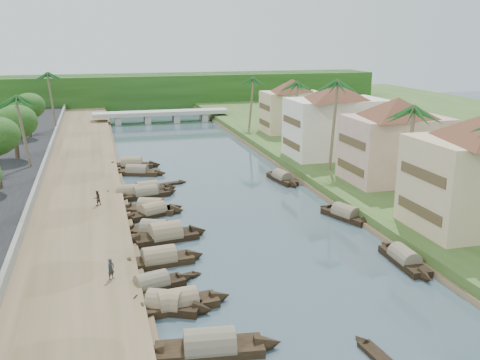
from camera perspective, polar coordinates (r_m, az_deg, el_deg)
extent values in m
plane|color=#394B55|center=(45.68, 2.95, -7.63)|extent=(220.00, 220.00, 0.00)
cube|color=brown|center=(62.49, -17.07, -1.58)|extent=(10.00, 180.00, 0.80)
cube|color=#335020|center=(70.21, 12.71, 0.71)|extent=(16.00, 180.00, 1.20)
cube|color=slate|center=(62.56, -20.98, -1.00)|extent=(0.40, 180.00, 1.10)
cube|color=#193C10|center=(136.32, -9.62, 9.21)|extent=(120.00, 4.00, 8.00)
cube|color=#193C10|center=(141.27, -9.83, 9.40)|extent=(120.00, 4.00, 8.00)
cube|color=#193C10|center=(146.23, -10.03, 9.59)|extent=(120.00, 4.00, 8.00)
cube|color=#A6A59B|center=(113.85, -8.39, 7.10)|extent=(28.00, 4.00, 0.80)
cube|color=#A6A59B|center=(113.31, -12.91, 6.28)|extent=(1.20, 3.50, 1.80)
cube|color=#A6A59B|center=(113.69, -9.87, 6.47)|extent=(1.20, 3.50, 1.80)
cube|color=#A6A59B|center=(114.39, -6.87, 6.63)|extent=(1.20, 3.50, 1.80)
cube|color=#A6A59B|center=(115.40, -3.90, 6.78)|extent=(1.20, 3.50, 1.80)
cube|color=#4E3C24|center=(48.36, 18.54, -3.08)|extent=(0.10, 6.40, 0.90)
cube|color=#4E3C24|center=(47.50, 18.86, 0.59)|extent=(0.10, 6.40, 0.90)
cube|color=#D8A798|center=(64.66, 16.17, 3.21)|extent=(11.00, 8.00, 7.50)
pyramid|color=#5A2F1F|center=(63.88, 16.49, 7.47)|extent=(14.11, 14.11, 2.20)
cube|color=#4E3C24|center=(62.40, 11.67, 1.31)|extent=(0.10, 6.40, 0.90)
cube|color=#4E3C24|center=(61.77, 11.82, 4.02)|extent=(0.10, 6.40, 0.90)
cube|color=white|center=(76.27, 10.13, 5.52)|extent=(13.00, 8.00, 8.00)
pyramid|color=#5A2F1F|center=(75.60, 10.31, 9.33)|extent=(15.59, 15.59, 2.20)
cube|color=#4E3C24|center=(74.10, 5.46, 3.83)|extent=(0.10, 6.40, 0.90)
cube|color=#4E3C24|center=(73.54, 5.52, 6.28)|extent=(0.10, 6.40, 0.90)
cube|color=#CDB689|center=(94.94, 5.54, 7.25)|extent=(10.00, 7.00, 7.00)
pyramid|color=#5A2F1F|center=(94.42, 5.61, 10.01)|extent=(12.62, 12.62, 2.20)
cube|color=#4E3C24|center=(93.55, 2.60, 6.10)|extent=(0.10, 5.60, 0.90)
cube|color=#4E3C24|center=(93.15, 2.62, 7.80)|extent=(0.10, 5.60, 0.90)
cube|color=black|center=(32.26, -3.25, -17.70)|extent=(6.38, 2.62, 0.70)
cone|color=black|center=(32.64, 3.05, -17.10)|extent=(1.96, 1.93, 1.94)
cone|color=black|center=(32.15, -9.69, -17.87)|extent=(1.96, 1.93, 1.94)
cylinder|color=#777059|center=(32.05, -3.27, -17.13)|extent=(4.93, 2.53, 2.01)
cube|color=black|center=(36.85, -8.02, -13.33)|extent=(5.04, 3.57, 0.70)
cone|color=black|center=(36.14, -3.91, -13.67)|extent=(1.91, 1.98, 1.68)
cone|color=black|center=(37.66, -11.96, -12.73)|extent=(1.91, 1.98, 1.68)
cylinder|color=#846C54|center=(36.67, -8.05, -12.81)|extent=(4.05, 3.15, 1.77)
cube|color=black|center=(36.89, -6.68, -13.25)|extent=(5.67, 2.34, 0.70)
cone|color=black|center=(37.64, -2.07, -12.40)|extent=(1.75, 1.72, 1.72)
cone|color=black|center=(36.31, -11.48, -13.82)|extent=(1.75, 1.72, 1.72)
cylinder|color=#846C54|center=(36.71, -6.69, -12.73)|extent=(4.38, 2.26, 1.79)
cube|color=black|center=(39.61, -9.36, -11.26)|extent=(5.04, 2.85, 0.70)
cone|color=black|center=(40.53, -5.84, -10.35)|extent=(1.72, 1.72, 1.53)
cone|color=black|center=(38.77, -13.08, -11.94)|extent=(1.72, 1.72, 1.53)
cylinder|color=#777059|center=(39.44, -9.39, -10.76)|extent=(3.97, 2.58, 1.59)
cube|color=black|center=(43.61, -8.61, -8.66)|extent=(5.61, 2.40, 0.70)
cone|color=black|center=(44.24, -4.75, -8.06)|extent=(1.74, 1.82, 1.84)
cone|color=black|center=(43.11, -12.59, -9.04)|extent=(1.74, 1.82, 1.84)
cylinder|color=#846C54|center=(43.46, -8.63, -8.20)|extent=(4.34, 2.34, 1.92)
cube|color=black|center=(48.46, -7.93, -6.14)|extent=(5.92, 3.01, 0.70)
cone|color=black|center=(49.30, -4.41, -5.55)|extent=(1.95, 2.19, 2.14)
cone|color=black|center=(47.75, -11.57, -6.54)|extent=(1.95, 2.19, 2.14)
cylinder|color=#846C54|center=(48.33, -7.94, -5.72)|extent=(4.61, 2.90, 2.27)
cube|color=black|center=(49.82, -9.13, -5.58)|extent=(5.15, 3.59, 0.70)
cone|color=black|center=(49.04, -6.12, -5.71)|extent=(1.94, 2.02, 1.72)
cone|color=black|center=(50.68, -12.05, -5.27)|extent=(1.94, 2.02, 1.72)
cylinder|color=#777059|center=(49.69, -9.15, -5.17)|extent=(4.13, 3.18, 1.81)
cube|color=black|center=(54.90, -9.26, -3.61)|extent=(5.39, 3.54, 0.70)
cone|color=black|center=(56.24, -6.72, -2.97)|extent=(1.94, 1.93, 1.63)
cone|color=black|center=(53.63, -11.94, -4.11)|extent=(1.94, 1.93, 1.63)
cylinder|color=#846C54|center=(54.78, -9.28, -3.23)|extent=(4.29, 3.12, 1.69)
cube|color=black|center=(56.03, -9.50, -3.23)|extent=(5.44, 3.61, 0.70)
cone|color=black|center=(55.33, -6.66, -3.27)|extent=(2.02, 2.14, 1.87)
cone|color=black|center=(56.81, -12.26, -3.03)|extent=(2.02, 2.14, 1.87)
cylinder|color=#846C54|center=(55.91, -9.51, -2.86)|extent=(4.35, 3.24, 1.98)
cube|color=black|center=(61.16, -10.05, -1.68)|extent=(5.68, 2.75, 0.70)
cone|color=black|center=(62.05, -7.38, -1.25)|extent=(1.83, 1.76, 1.64)
cone|color=black|center=(60.37, -12.79, -1.98)|extent=(1.83, 1.76, 1.64)
cylinder|color=#777059|center=(61.05, -10.06, -1.34)|extent=(4.44, 2.54, 1.69)
cube|color=black|center=(61.70, -11.78, -1.62)|extent=(5.40, 2.18, 0.70)
cone|color=black|center=(61.64, -9.06, -1.43)|extent=(1.65, 1.68, 1.72)
cone|color=black|center=(61.85, -14.49, -1.67)|extent=(1.65, 1.68, 1.72)
cylinder|color=#846C54|center=(61.59, -11.80, -1.28)|extent=(4.16, 2.14, 1.79)
cube|color=black|center=(62.74, -9.85, -1.24)|extent=(5.37, 2.58, 0.70)
cone|color=black|center=(63.46, -7.36, -0.88)|extent=(1.73, 1.81, 1.75)
cone|color=black|center=(62.11, -12.41, -1.47)|extent=(1.73, 1.81, 1.75)
cylinder|color=#846C54|center=(62.64, -9.87, -0.91)|extent=(4.18, 2.45, 1.84)
cube|color=black|center=(71.34, -10.91, 0.71)|extent=(5.93, 3.64, 0.70)
cone|color=black|center=(70.43, -8.43, 0.70)|extent=(2.04, 1.94, 1.63)
cone|color=black|center=(72.35, -13.32, 0.84)|extent=(2.04, 1.94, 1.63)
cylinder|color=#777059|center=(71.25, -10.92, 1.00)|extent=(4.70, 3.19, 1.66)
cube|color=black|center=(75.38, -11.47, 1.46)|extent=(6.08, 2.82, 0.70)
cone|color=black|center=(75.11, -9.01, 1.59)|extent=(1.94, 1.96, 1.90)
cone|color=black|center=(75.76, -13.92, 1.44)|extent=(1.94, 1.96, 1.90)
cylinder|color=#846C54|center=(75.30, -11.48, 1.74)|extent=(4.73, 2.67, 1.98)
cube|color=black|center=(45.17, 17.10, -8.32)|extent=(1.84, 5.77, 0.70)
cone|color=black|center=(47.68, 15.22, -6.81)|extent=(1.52, 1.67, 1.65)
cone|color=black|center=(42.69, 19.24, -9.81)|extent=(1.52, 1.67, 1.65)
cylinder|color=#777059|center=(45.03, 17.14, -7.88)|extent=(1.85, 4.43, 1.69)
cube|color=black|center=(54.47, 11.21, -3.86)|extent=(3.55, 5.65, 0.70)
cone|color=black|center=(56.38, 8.98, -3.00)|extent=(2.00, 2.00, 1.71)
cone|color=black|center=(52.60, 13.61, -4.60)|extent=(2.00, 2.00, 1.71)
cylinder|color=#777059|center=(54.35, 11.23, -3.48)|extent=(3.15, 4.49, 1.78)
cube|color=black|center=(67.16, 4.50, 0.03)|extent=(2.44, 5.78, 0.70)
cone|color=black|center=(69.79, 3.30, 0.71)|extent=(1.67, 1.79, 1.62)
cone|color=black|center=(64.53, 5.81, -0.56)|extent=(1.67, 1.79, 1.62)
cylinder|color=#777059|center=(67.06, 4.51, 0.35)|extent=(2.30, 4.48, 1.67)
cone|color=black|center=(34.06, 12.71, -16.34)|extent=(0.97, 1.26, 0.85)
cube|color=black|center=(40.84, -6.78, -10.46)|extent=(3.16, 1.49, 0.35)
cone|color=black|center=(41.49, -4.55, -9.97)|extent=(0.93, 0.87, 0.69)
cone|color=black|center=(40.25, -9.07, -10.95)|extent=(0.93, 0.87, 0.69)
cube|color=black|center=(65.77, -7.86, -0.48)|extent=(4.05, 1.77, 0.35)
cone|color=black|center=(66.60, -6.08, -0.22)|extent=(1.16, 1.02, 0.80)
cone|color=black|center=(65.01, -9.68, -0.74)|extent=(1.16, 1.02, 0.80)
cylinder|color=brown|center=(54.81, 17.53, 2.31)|extent=(0.61, 0.36, 9.91)
sphere|color=#1B521E|center=(54.01, 17.93, 7.23)|extent=(3.20, 3.20, 3.20)
cylinder|color=brown|center=(67.60, 9.81, 5.70)|extent=(0.97, 0.36, 11.23)
sphere|color=#1B521E|center=(66.94, 10.02, 10.25)|extent=(3.20, 3.20, 3.20)
cylinder|color=brown|center=(83.63, 5.52, 7.08)|extent=(1.66, 0.36, 9.57)
sphere|color=#1B521E|center=(83.11, 5.60, 10.23)|extent=(3.20, 3.20, 3.20)
cylinder|color=brown|center=(72.86, -21.92, 4.78)|extent=(1.31, 0.36, 9.00)
sphere|color=#1B521E|center=(72.29, -22.26, 8.15)|extent=(3.20, 3.20, 3.20)
cylinder|color=brown|center=(98.22, 1.08, 8.20)|extent=(1.17, 0.36, 9.09)
sphere|color=#1B521E|center=(97.79, 1.09, 10.74)|extent=(3.20, 3.20, 3.20)
cylinder|color=brown|center=(101.89, -19.33, 7.95)|extent=(1.06, 0.36, 9.91)
sphere|color=#1B521E|center=(101.47, -19.56, 10.61)|extent=(3.20, 3.20, 3.20)
cylinder|color=#4F3E2D|center=(78.92, -22.74, 3.29)|extent=(0.60, 0.60, 3.35)
ellipsoid|color=#193C10|center=(78.39, -22.98, 5.58)|extent=(5.46, 5.46, 4.49)
cylinder|color=#4F3E2D|center=(95.04, -21.55, 5.27)|extent=(0.60, 0.60, 3.42)
ellipsoid|color=#193C10|center=(94.59, -21.74, 7.22)|extent=(5.03, 5.03, 4.13)
cylinder|color=#4F3E2D|center=(81.83, 12.24, 4.55)|extent=(0.60, 0.60, 3.84)
ellipsoid|color=#193C10|center=(81.26, 12.38, 7.09)|extent=(4.10, 4.10, 3.37)
imported|color=#26282D|center=(39.73, -13.60, -9.21)|extent=(0.67, 0.65, 1.55)
imported|color=#302B21|center=(56.69, -14.99, -1.87)|extent=(0.96, 0.92, 1.56)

